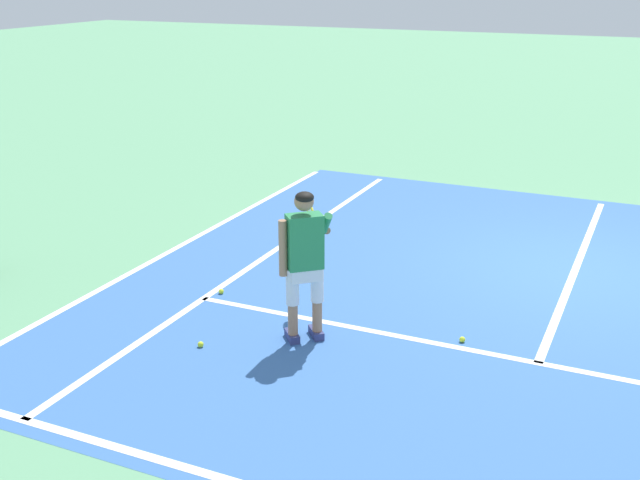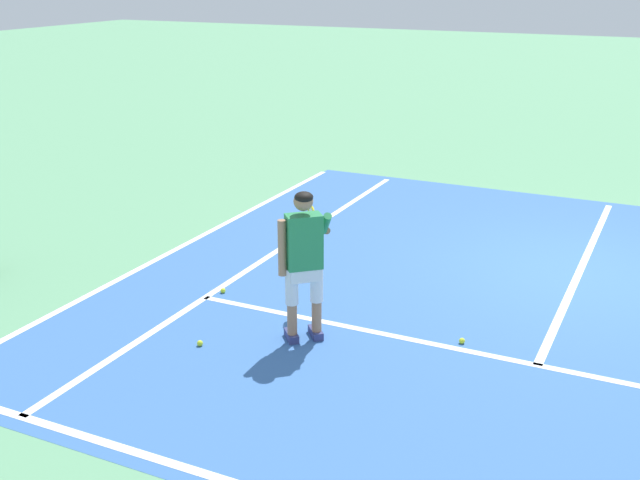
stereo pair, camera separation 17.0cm
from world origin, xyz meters
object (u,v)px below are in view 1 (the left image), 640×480
tennis_player (305,256)px  tennis_ball_mid_court (221,291)px  tennis_ball_near_feet (201,344)px  tennis_ball_by_baseline (462,339)px

tennis_player → tennis_ball_mid_court: bearing=155.1°
tennis_ball_near_feet → tennis_ball_by_baseline: bearing=26.7°
tennis_player → tennis_ball_mid_court: (-1.51, 0.70, -0.96)m
tennis_player → tennis_ball_near_feet: tennis_player is taller
tennis_player → tennis_ball_mid_court: tennis_player is taller
tennis_player → tennis_ball_by_baseline: 1.99m
tennis_player → tennis_ball_near_feet: size_ratio=25.95×
tennis_ball_mid_court → tennis_ball_near_feet: bearing=-67.6°
tennis_ball_mid_court → tennis_player: bearing=-24.9°
tennis_ball_by_baseline → tennis_ball_near_feet: bearing=-153.3°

